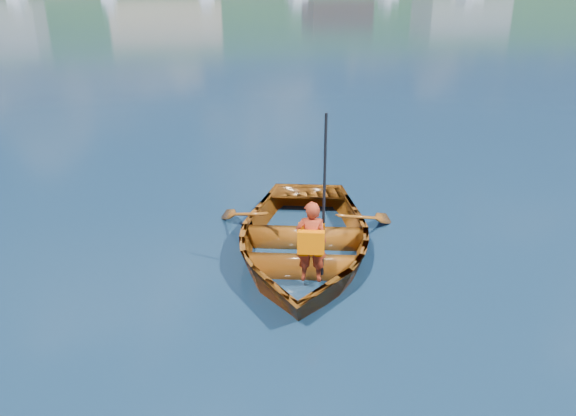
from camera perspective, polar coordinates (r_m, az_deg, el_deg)
ground at (r=8.26m, az=8.67°, el=-5.01°), size 600.00×600.00×0.00m
rowboat at (r=8.13m, az=1.44°, el=-3.08°), size 3.84×4.68×0.84m
child_paddler at (r=7.14m, az=2.39°, el=-3.35°), size 0.45×0.41×2.18m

